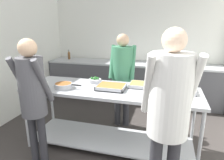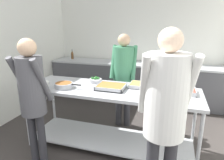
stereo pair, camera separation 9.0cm
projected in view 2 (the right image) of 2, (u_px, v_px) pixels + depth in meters
wall_rear at (137, 44)px, 4.92m from camera, size 4.20×0.06×2.65m
wall_left at (0, 52)px, 3.55m from camera, size 0.06×4.43×2.65m
back_counter at (133, 82)px, 4.82m from camera, size 4.04×0.65×0.92m
serving_counter at (110, 108)px, 2.91m from camera, size 2.49×0.79×0.93m
plate_stack at (40, 84)px, 2.94m from camera, size 0.26×0.26×0.06m
sauce_pan at (64, 85)px, 2.87m from camera, size 0.41×0.27×0.07m
broccoli_bowl at (96, 80)px, 3.13m from camera, size 0.20×0.20×0.09m
serving_tray_vegetables at (111, 87)px, 2.82m from camera, size 0.39×0.32×0.05m
serving_tray_greens at (143, 86)px, 2.88m from camera, size 0.39×0.29×0.05m
serving_tray_roast at (177, 90)px, 2.68m from camera, size 0.48×0.28×0.05m
guest_serving_left at (32, 91)px, 2.37m from camera, size 0.40×0.32×1.67m
guest_serving_right at (165, 106)px, 1.78m from camera, size 0.53×0.44×1.80m
cook_behind_counter at (123, 71)px, 3.44m from camera, size 0.45×0.34×1.66m
water_bottle at (72, 55)px, 5.19m from camera, size 0.06×0.06×0.24m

